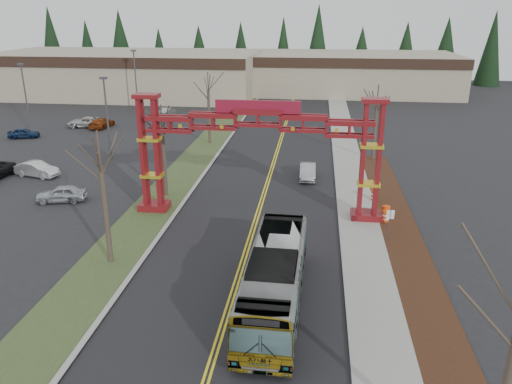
% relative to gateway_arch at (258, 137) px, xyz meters
% --- Properties ---
extents(ground, '(200.00, 200.00, 0.00)m').
position_rel_gateway_arch_xyz_m(ground, '(-0.00, -18.00, -5.98)').
color(ground, black).
rests_on(ground, ground).
extents(road, '(12.00, 110.00, 0.02)m').
position_rel_gateway_arch_xyz_m(road, '(-0.00, 7.00, -5.97)').
color(road, black).
rests_on(road, ground).
extents(lane_line_left, '(0.12, 100.00, 0.01)m').
position_rel_gateway_arch_xyz_m(lane_line_left, '(-0.12, 7.00, -5.96)').
color(lane_line_left, yellow).
rests_on(lane_line_left, road).
extents(lane_line_right, '(0.12, 100.00, 0.01)m').
position_rel_gateway_arch_xyz_m(lane_line_right, '(0.12, 7.00, -5.96)').
color(lane_line_right, yellow).
rests_on(lane_line_right, road).
extents(curb_right, '(0.30, 110.00, 0.15)m').
position_rel_gateway_arch_xyz_m(curb_right, '(6.15, 7.00, -5.91)').
color(curb_right, '#9B9B96').
rests_on(curb_right, ground).
extents(sidewalk_right, '(2.60, 110.00, 0.14)m').
position_rel_gateway_arch_xyz_m(sidewalk_right, '(7.60, 7.00, -5.91)').
color(sidewalk_right, gray).
rests_on(sidewalk_right, ground).
extents(landscape_strip, '(2.60, 50.00, 0.12)m').
position_rel_gateway_arch_xyz_m(landscape_strip, '(10.20, -8.00, -5.92)').
color(landscape_strip, black).
rests_on(landscape_strip, ground).
extents(grass_median, '(4.00, 110.00, 0.08)m').
position_rel_gateway_arch_xyz_m(grass_median, '(-8.00, 7.00, -5.94)').
color(grass_median, '#324422').
rests_on(grass_median, ground).
extents(curb_left, '(0.30, 110.00, 0.15)m').
position_rel_gateway_arch_xyz_m(curb_left, '(-6.15, 7.00, -5.91)').
color(curb_left, '#9B9B96').
rests_on(curb_left, ground).
extents(gateway_arch, '(18.20, 1.60, 8.90)m').
position_rel_gateway_arch_xyz_m(gateway_arch, '(0.00, 0.00, 0.00)').
color(gateway_arch, '#64100D').
rests_on(gateway_arch, ground).
extents(retail_building_west, '(46.00, 22.30, 7.50)m').
position_rel_gateway_arch_xyz_m(retail_building_west, '(-30.00, 53.96, -2.22)').
color(retail_building_west, '#9D9178').
rests_on(retail_building_west, ground).
extents(retail_building_east, '(38.00, 20.30, 7.00)m').
position_rel_gateway_arch_xyz_m(retail_building_east, '(10.00, 61.95, -2.47)').
color(retail_building_east, '#9D9178').
rests_on(retail_building_east, ground).
extents(conifer_treeline, '(116.10, 5.60, 13.00)m').
position_rel_gateway_arch_xyz_m(conifer_treeline, '(0.25, 74.00, 0.50)').
color(conifer_treeline, black).
rests_on(conifer_treeline, ground).
extents(transit_bus, '(2.91, 11.54, 3.20)m').
position_rel_gateway_arch_xyz_m(transit_bus, '(2.32, -12.12, -4.38)').
color(transit_bus, '#AFB2B7').
rests_on(transit_bus, ground).
extents(silver_sedan, '(1.48, 4.05, 1.33)m').
position_rel_gateway_arch_xyz_m(silver_sedan, '(3.51, 9.11, -5.32)').
color(silver_sedan, '#A5A8AD').
rests_on(silver_sedan, ground).
extents(parked_car_near_a, '(4.18, 2.45, 1.33)m').
position_rel_gateway_arch_xyz_m(parked_car_near_a, '(-15.96, 0.79, -5.32)').
color(parked_car_near_a, '#B3B8BB').
rests_on(parked_car_near_a, ground).
extents(parked_car_near_b, '(4.38, 2.32, 1.37)m').
position_rel_gateway_arch_xyz_m(parked_car_near_b, '(-21.34, 6.66, -5.30)').
color(parked_car_near_b, silver).
rests_on(parked_car_near_b, ground).
extents(parked_car_mid_a, '(2.32, 4.69, 1.31)m').
position_rel_gateway_arch_xyz_m(parked_car_mid_a, '(-23.76, 26.89, -5.33)').
color(parked_car_mid_a, '#923D14').
rests_on(parked_car_mid_a, ground).
extents(parked_car_mid_b, '(3.84, 2.44, 1.22)m').
position_rel_gateway_arch_xyz_m(parked_car_mid_b, '(-30.75, 20.37, -5.37)').
color(parked_car_mid_b, '#162B4E').
rests_on(parked_car_mid_b, ground).
extents(parked_car_far_a, '(1.45, 3.82, 1.24)m').
position_rel_gateway_arch_xyz_m(parked_car_far_a, '(-17.49, 35.44, -5.36)').
color(parked_car_far_a, '#93979A').
rests_on(parked_car_far_a, ground).
extents(parked_car_far_b, '(5.06, 2.91, 1.33)m').
position_rel_gateway_arch_xyz_m(parked_car_far_b, '(-26.04, 27.05, -5.32)').
color(parked_car_far_b, silver).
rests_on(parked_car_far_b, ground).
extents(bare_tree_median_near, '(3.17, 3.17, 8.20)m').
position_rel_gateway_arch_xyz_m(bare_tree_median_near, '(-8.00, -8.57, 0.08)').
color(bare_tree_median_near, '#382D26').
rests_on(bare_tree_median_near, ground).
extents(bare_tree_median_mid, '(3.03, 3.03, 7.58)m').
position_rel_gateway_arch_xyz_m(bare_tree_median_mid, '(-8.00, 3.12, -0.45)').
color(bare_tree_median_mid, '#382D26').
rests_on(bare_tree_median_mid, ground).
extents(bare_tree_median_far, '(3.07, 3.07, 8.09)m').
position_rel_gateway_arch_xyz_m(bare_tree_median_far, '(-8.00, 20.47, 0.04)').
color(bare_tree_median_far, '#382D26').
rests_on(bare_tree_median_far, ground).
extents(bare_tree_right_far, '(3.35, 3.35, 7.67)m').
position_rel_gateway_arch_xyz_m(bare_tree_right_far, '(10.00, 15.89, -0.56)').
color(bare_tree_right_far, '#382D26').
rests_on(bare_tree_right_far, ground).
extents(light_pole_near, '(0.72, 0.36, 8.32)m').
position_rel_gateway_arch_xyz_m(light_pole_near, '(-16.91, 13.24, -1.17)').
color(light_pole_near, '#3F3F44').
rests_on(light_pole_near, ground).
extents(light_pole_mid, '(0.73, 0.37, 8.45)m').
position_rel_gateway_arch_xyz_m(light_pole_mid, '(-31.72, 23.54, -1.09)').
color(light_pole_mid, '#3F3F44').
rests_on(light_pole_mid, ground).
extents(light_pole_far, '(0.78, 0.39, 8.98)m').
position_rel_gateway_arch_xyz_m(light_pole_far, '(-23.29, 39.35, -0.79)').
color(light_pole_far, '#3F3F44').
rests_on(light_pole_far, ground).
extents(street_sign, '(0.51, 0.12, 2.25)m').
position_rel_gateway_arch_xyz_m(street_sign, '(9.16, -3.57, -4.37)').
color(street_sign, '#3F3F44').
rests_on(street_sign, ground).
extents(barrel_south, '(0.51, 0.51, 0.95)m').
position_rel_gateway_arch_xyz_m(barrel_south, '(9.36, -0.40, -5.51)').
color(barrel_south, '#ED470D').
rests_on(barrel_south, ground).
extents(barrel_mid, '(0.60, 0.60, 1.11)m').
position_rel_gateway_arch_xyz_m(barrel_mid, '(9.43, 0.08, -5.43)').
color(barrel_mid, '#ED470D').
rests_on(barrel_mid, ground).
extents(barrel_north, '(0.57, 0.57, 1.05)m').
position_rel_gateway_arch_xyz_m(barrel_north, '(8.97, 3.84, -5.46)').
color(barrel_north, '#ED470D').
rests_on(barrel_north, ground).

